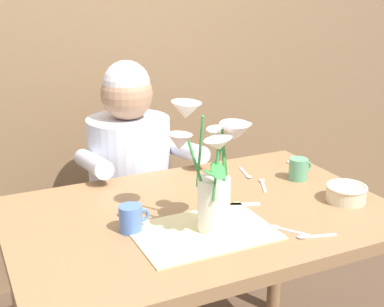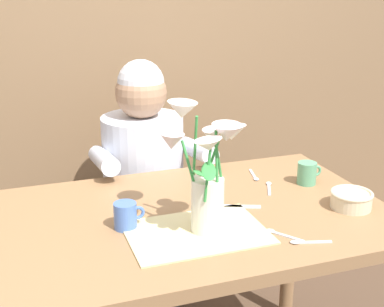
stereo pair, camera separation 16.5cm
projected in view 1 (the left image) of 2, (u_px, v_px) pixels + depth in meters
name	position (u px, v px, depth m)	size (l,w,h in m)	color
wood_panel_backdrop	(100.00, 22.00, 2.41)	(4.00, 0.10, 2.50)	brown
dining_table	(201.00, 239.00, 1.70)	(1.20, 0.80, 0.74)	olive
seated_person	(131.00, 195.00, 2.24)	(0.45, 0.47, 1.14)	#4C4C56
striped_placemat	(203.00, 232.00, 1.53)	(0.40, 0.28, 0.01)	beige
flower_vase	(213.00, 167.00, 1.49)	(0.27, 0.29, 0.37)	silver
ceramic_bowl	(346.00, 192.00, 1.74)	(0.14, 0.14, 0.06)	beige
dinner_knife	(231.00, 205.00, 1.71)	(0.19, 0.02, 0.01)	silver
tea_cup	(131.00, 218.00, 1.53)	(0.09, 0.07, 0.08)	#476BB7
ceramic_mug	(299.00, 169.00, 1.92)	(0.09, 0.07, 0.08)	#569970
spoon_0	(284.00, 229.00, 1.55)	(0.08, 0.11, 0.01)	silver
spoon_1	(263.00, 183.00, 1.89)	(0.07, 0.11, 0.01)	silver
spoon_2	(310.00, 236.00, 1.50)	(0.12, 0.05, 0.01)	silver
spoon_3	(246.00, 174.00, 1.97)	(0.04, 0.12, 0.01)	silver
spoon_4	(292.00, 164.00, 2.08)	(0.04, 0.12, 0.01)	silver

